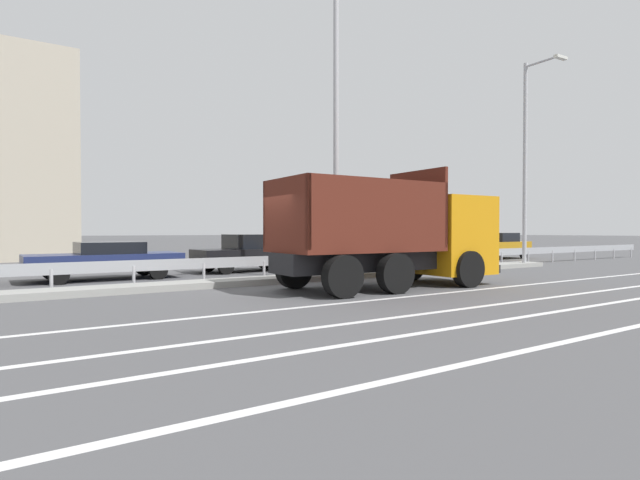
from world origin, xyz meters
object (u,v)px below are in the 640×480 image
(dump_truck, at_px, (410,241))
(median_road_sign, at_px, (401,244))
(street_lamp_3, at_px, (528,155))
(parked_car_5, at_px, (354,252))
(street_lamp_2, at_px, (339,108))
(parked_car_6, at_px, (419,247))
(parked_car_7, at_px, (498,246))
(parked_car_3, at_px, (106,260))
(parked_car_4, at_px, (247,253))

(dump_truck, relative_size, median_road_sign, 3.17)
(street_lamp_3, height_order, parked_car_5, street_lamp_3)
(median_road_sign, height_order, street_lamp_2, street_lamp_2)
(street_lamp_2, xyz_separation_m, parked_car_6, (8.52, 4.88, -4.84))
(parked_car_6, distance_m, parked_car_7, 6.27)
(median_road_sign, relative_size, parked_car_3, 0.45)
(parked_car_4, distance_m, parked_car_6, 9.58)
(parked_car_5, distance_m, parked_car_7, 10.77)
(median_road_sign, xyz_separation_m, parked_car_7, (11.69, 4.51, -0.38))
(median_road_sign, xyz_separation_m, street_lamp_2, (-3.09, -0.37, 4.51))
(street_lamp_2, distance_m, parked_car_7, 16.31)
(parked_car_3, xyz_separation_m, parked_car_4, (5.32, 0.49, 0.07))
(dump_truck, distance_m, parked_car_6, 10.83)
(street_lamp_3, relative_size, parked_car_7, 2.05)
(parked_car_5, bearing_deg, dump_truck, 154.90)
(street_lamp_2, bearing_deg, dump_truck, -74.72)
(parked_car_4, height_order, parked_car_6, parked_car_6)
(parked_car_3, xyz_separation_m, parked_car_6, (14.90, 0.62, 0.13))
(median_road_sign, bearing_deg, parked_car_3, 157.67)
(street_lamp_3, distance_m, parked_car_7, 7.72)
(parked_car_5, xyz_separation_m, parked_car_6, (4.50, 0.46, 0.12))
(dump_truck, xyz_separation_m, street_lamp_3, (9.72, 2.72, 3.67))
(parked_car_3, relative_size, parked_car_4, 1.15)
(parked_car_4, bearing_deg, parked_car_5, -95.98)
(street_lamp_3, bearing_deg, dump_truck, -164.37)
(dump_truck, relative_size, parked_car_4, 1.64)
(parked_car_4, relative_size, parked_car_5, 1.06)
(median_road_sign, bearing_deg, street_lamp_3, -2.00)
(dump_truck, bearing_deg, parked_car_3, -132.44)
(parked_car_7, bearing_deg, parked_car_3, 86.93)
(median_road_sign, bearing_deg, street_lamp_2, -173.21)
(street_lamp_2, height_order, parked_car_4, street_lamp_2)
(street_lamp_2, bearing_deg, parked_car_7, 18.25)
(median_road_sign, height_order, parked_car_3, median_road_sign)
(median_road_sign, height_order, parked_car_5, median_road_sign)
(dump_truck, xyz_separation_m, parked_car_5, (3.31, 7.03, -0.65))
(median_road_sign, xyz_separation_m, parked_car_5, (0.93, 4.06, -0.45))
(median_road_sign, bearing_deg, dump_truck, -128.64)
(street_lamp_2, relative_size, street_lamp_3, 1.12)
(median_road_sign, distance_m, street_lamp_2, 5.48)
(street_lamp_3, height_order, parked_car_3, street_lamp_3)
(parked_car_3, distance_m, parked_car_4, 5.35)
(parked_car_4, xyz_separation_m, parked_car_6, (9.58, 0.14, 0.06))
(street_lamp_3, height_order, parked_car_7, street_lamp_3)
(median_road_sign, relative_size, parked_car_5, 0.55)
(parked_car_5, distance_m, parked_car_6, 4.52)
(parked_car_4, bearing_deg, dump_truck, -168.78)
(street_lamp_3, distance_m, parked_car_5, 8.85)
(street_lamp_3, relative_size, parked_car_4, 2.18)
(dump_truck, bearing_deg, parked_car_6, 135.44)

